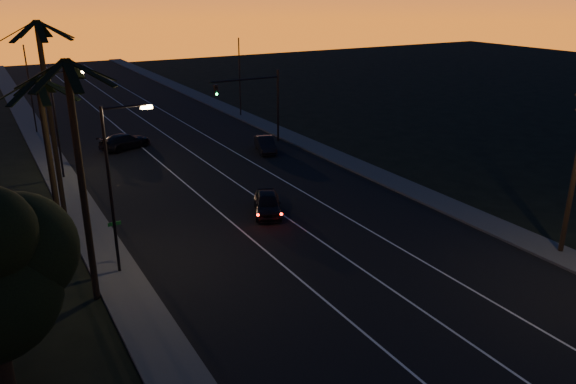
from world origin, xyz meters
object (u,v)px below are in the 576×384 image
utility_pole (576,164)px  signal_mast (256,95)px  lead_car (267,203)px  cross_car (125,141)px  right_car (265,144)px

utility_pole → signal_mast: 30.33m
utility_pole → signal_mast: utility_pole is taller
lead_car → cross_car: bearing=101.3°
signal_mast → lead_car: bearing=-114.2°
utility_pole → signal_mast: size_ratio=1.41×
signal_mast → cross_car: signal_mast is taller
right_car → cross_car: cross_car is taller
utility_pole → signal_mast: bearing=98.5°
right_car → utility_pole: bearing=-79.5°
utility_pole → cross_car: size_ratio=1.85×
utility_pole → signal_mast: (-4.46, 29.99, -0.53)m
cross_car → utility_pole: bearing=-65.0°
signal_mast → right_car: (-0.56, -2.90, -4.08)m
lead_car → cross_car: lead_car is taller
signal_mast → right_car: signal_mast is taller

